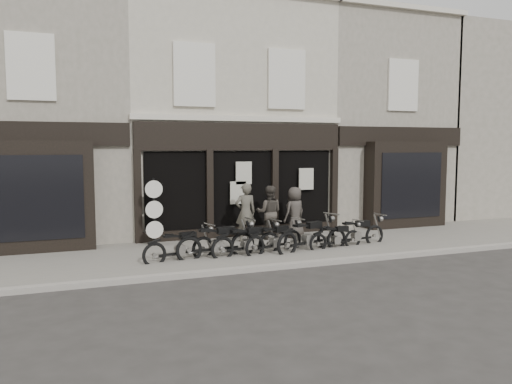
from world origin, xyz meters
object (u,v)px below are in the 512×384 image
object	(u,v)px
motorcycle_0	(180,249)
advert_sign_post	(154,215)
man_centre	(269,212)
man_left	(246,212)
motorcycle_4	(308,239)
motorcycle_5	(336,239)
man_right	(295,212)
motorcycle_3	(275,242)
motorcycle_2	(247,244)
motorcycle_1	(217,245)
motorcycle_6	(356,235)

from	to	relation	value
motorcycle_0	advert_sign_post	xyz separation A→B (m)	(-0.36, 2.05, 0.66)
motorcycle_0	man_centre	world-z (taller)	man_centre
motorcycle_0	man_left	bearing A→B (deg)	20.96
motorcycle_4	motorcycle_5	bearing A→B (deg)	-18.54
man_centre	man_right	size ratio (longest dim) A/B	1.04
motorcycle_3	advert_sign_post	world-z (taller)	advert_sign_post
man_centre	advert_sign_post	distance (m)	3.69
motorcycle_2	advert_sign_post	distance (m)	3.14
motorcycle_0	motorcycle_3	distance (m)	2.77
motorcycle_4	man_left	size ratio (longest dim) A/B	1.21
motorcycle_4	man_right	world-z (taller)	man_right
motorcycle_2	man_centre	bearing A→B (deg)	43.36
motorcycle_1	advert_sign_post	world-z (taller)	advert_sign_post
motorcycle_3	man_left	distance (m)	1.87
motorcycle_0	motorcycle_2	world-z (taller)	motorcycle_2
motorcycle_6	man_left	bearing A→B (deg)	144.85
advert_sign_post	man_left	bearing A→B (deg)	-7.84
motorcycle_2	motorcycle_4	distance (m)	1.88
motorcycle_0	motorcycle_5	world-z (taller)	motorcycle_0
man_right	motorcycle_1	bearing A→B (deg)	8.10
advert_sign_post	motorcycle_3	bearing A→B (deg)	-34.85
man_left	advert_sign_post	xyz separation A→B (m)	(-2.83, 0.28, 0.02)
man_left	man_right	xyz separation A→B (m)	(1.75, 0.07, -0.08)
man_left	man_centre	distance (m)	0.86
motorcycle_2	motorcycle_5	xyz separation A→B (m)	(2.83, -0.01, -0.06)
motorcycle_2	man_left	bearing A→B (deg)	62.22
motorcycle_3	motorcycle_5	bearing A→B (deg)	-22.09
motorcycle_0	man_left	size ratio (longest dim) A/B	1.11
man_left	advert_sign_post	distance (m)	2.85
man_left	advert_sign_post	size ratio (longest dim) A/B	0.85
motorcycle_2	motorcycle_6	size ratio (longest dim) A/B	1.02
motorcycle_3	motorcycle_4	distance (m)	1.00
man_centre	motorcycle_4	bearing A→B (deg)	125.89
motorcycle_2	man_right	bearing A→B (deg)	29.01
motorcycle_2	motorcycle_3	size ratio (longest dim) A/B	1.07
motorcycle_2	advert_sign_post	size ratio (longest dim) A/B	0.99
motorcycle_4	man_left	bearing A→B (deg)	106.43
motorcycle_6	man_left	xyz separation A→B (m)	(-3.04, 1.68, 0.64)
motorcycle_3	man_right	distance (m)	2.37
motorcycle_0	man_right	xyz separation A→B (m)	(4.22, 1.84, 0.56)
motorcycle_4	man_centre	bearing A→B (deg)	84.19
man_right	advert_sign_post	distance (m)	4.59
motorcycle_6	man_centre	distance (m)	2.88
man_left	man_centre	bearing A→B (deg)	-170.40
motorcycle_1	man_right	size ratio (longest dim) A/B	1.38
motorcycle_1	motorcycle_6	size ratio (longest dim) A/B	1.09
motorcycle_1	motorcycle_4	distance (m)	2.73
motorcycle_4	motorcycle_6	world-z (taller)	motorcycle_4
motorcycle_5	man_left	distance (m)	2.98
motorcycle_2	man_centre	xyz separation A→B (m)	(1.43, 1.93, 0.58)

